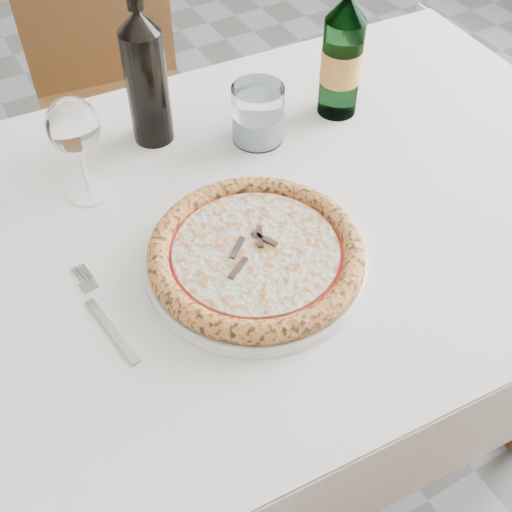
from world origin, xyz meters
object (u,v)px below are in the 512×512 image
object	(u,v)px
chair_far	(112,76)
pizza	(256,253)
beer_bottle	(342,56)
plate	(256,261)
dining_table	(225,264)
wine_glass	(74,129)
wine_bottle	(146,76)
tumbler	(258,117)

from	to	relation	value
chair_far	pizza	xyz separation A→B (m)	(-0.10, -0.91, 0.25)
beer_bottle	plate	bearing A→B (deg)	-141.05
dining_table	plate	distance (m)	0.14
wine_glass	wine_bottle	distance (m)	0.17
chair_far	plate	world-z (taller)	chair_far
tumbler	plate	bearing A→B (deg)	-120.56
plate	chair_far	bearing A→B (deg)	83.67
wine_bottle	pizza	bearing A→B (deg)	-89.41
wine_glass	tumbler	xyz separation A→B (m)	(0.29, -0.01, -0.08)
pizza	wine_glass	distance (m)	0.31
plate	beer_bottle	xyz separation A→B (m)	(0.31, 0.25, 0.10)
chair_far	wine_bottle	bearing A→B (deg)	-100.38
dining_table	wine_bottle	xyz separation A→B (m)	(-0.00, 0.24, 0.21)
plate	tumbler	size ratio (longest dim) A/B	3.16
tumbler	beer_bottle	xyz separation A→B (m)	(0.16, -0.00, 0.06)
pizza	beer_bottle	world-z (taller)	beer_bottle
pizza	wine_bottle	world-z (taller)	wine_bottle
chair_far	pizza	world-z (taller)	chair_far
wine_bottle	chair_far	bearing A→B (deg)	79.62
pizza	chair_far	bearing A→B (deg)	83.67
pizza	beer_bottle	distance (m)	0.40
wine_glass	wine_bottle	world-z (taller)	wine_bottle
dining_table	chair_far	xyz separation A→B (m)	(0.10, 0.81, -0.13)
wine_bottle	wine_glass	bearing A→B (deg)	-150.63
dining_table	pizza	world-z (taller)	pizza
pizza	wine_bottle	xyz separation A→B (m)	(-0.00, 0.34, 0.09)
dining_table	wine_bottle	size ratio (longest dim) A/B	5.12
dining_table	beer_bottle	bearing A→B (deg)	25.76
dining_table	beer_bottle	xyz separation A→B (m)	(0.31, 0.15, 0.20)
chair_far	plate	size ratio (longest dim) A/B	3.03
wine_glass	pizza	bearing A→B (deg)	-60.15
plate	tumbler	distance (m)	0.29
pizza	wine_glass	xyz separation A→B (m)	(-0.15, 0.26, 0.10)
dining_table	wine_glass	xyz separation A→B (m)	(-0.15, 0.16, 0.22)
plate	wine_glass	xyz separation A→B (m)	(-0.15, 0.26, 0.11)
tumbler	wine_bottle	bearing A→B (deg)	149.11
pizza	wine_bottle	distance (m)	0.35
pizza	tumbler	size ratio (longest dim) A/B	3.06
pizza	dining_table	bearing A→B (deg)	89.99
chair_far	wine_glass	world-z (taller)	chair_far
beer_bottle	wine_bottle	xyz separation A→B (m)	(-0.31, 0.09, 0.01)
dining_table	beer_bottle	world-z (taller)	beer_bottle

